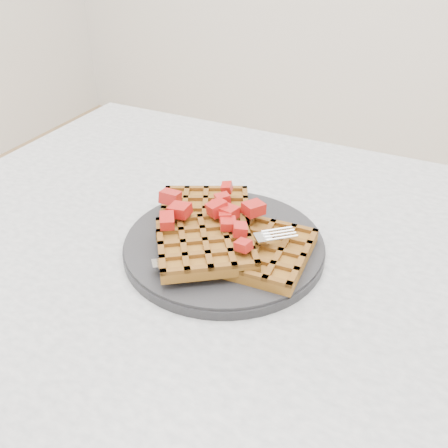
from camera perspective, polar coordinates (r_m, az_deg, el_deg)
table at (r=0.65m, az=10.71°, el=-15.47°), size 1.20×0.80×0.75m
plate at (r=0.62m, az=-0.00°, el=-2.46°), size 0.25×0.25×0.02m
waffles at (r=0.61m, az=-0.14°, el=-1.18°), size 0.23×0.23×0.03m
strawberry_pile at (r=0.60m, az=-0.00°, el=1.12°), size 0.15×0.15×0.02m
fork at (r=0.58m, az=1.35°, el=-3.56°), size 0.15×0.14×0.02m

